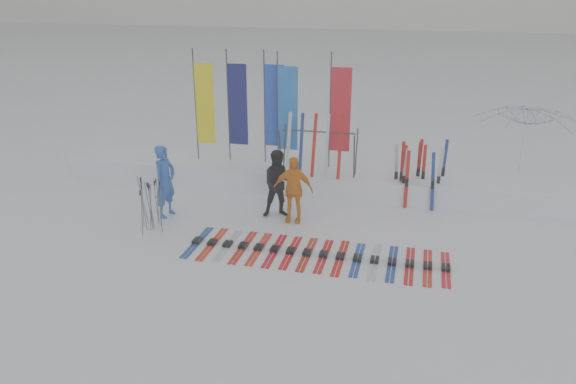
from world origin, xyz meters
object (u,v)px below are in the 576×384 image
(person_yellow, at_px, (293,189))
(ski_row, at_px, (315,254))
(person_black, at_px, (279,184))
(tent_canopy, at_px, (524,150))
(person_blue, at_px, (165,181))
(ski_rack, at_px, (318,146))

(person_yellow, height_order, ski_row, person_yellow)
(person_black, distance_m, ski_row, 2.46)
(person_yellow, bearing_deg, tent_canopy, 28.01)
(person_yellow, bearing_deg, person_black, 148.52)
(person_yellow, relative_size, tent_canopy, 0.59)
(person_black, bearing_deg, tent_canopy, 6.81)
(person_blue, relative_size, person_black, 1.06)
(person_black, relative_size, person_yellow, 1.03)
(person_blue, distance_m, tent_canopy, 9.58)
(person_yellow, relative_size, ski_rack, 0.81)
(person_black, height_order, tent_canopy, tent_canopy)
(ski_rack, bearing_deg, person_black, -110.61)
(person_blue, xyz_separation_m, ski_row, (4.04, -1.30, -0.87))
(person_blue, height_order, person_yellow, person_blue)
(person_yellow, xyz_separation_m, tent_canopy, (5.65, 3.37, 0.43))
(person_blue, xyz_separation_m, person_yellow, (3.15, 0.40, -0.08))
(person_blue, bearing_deg, ski_rack, -42.12)
(person_blue, bearing_deg, person_yellow, -69.59)
(person_black, height_order, person_yellow, person_black)
(person_blue, relative_size, ski_rack, 0.89)
(person_black, height_order, ski_row, person_black)
(person_black, bearing_deg, ski_row, -76.74)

